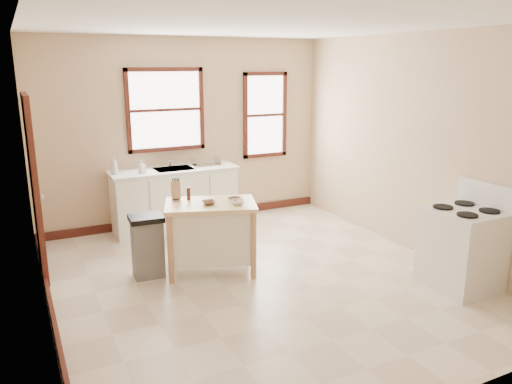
# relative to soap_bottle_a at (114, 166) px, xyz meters

# --- Properties ---
(floor) EXTENTS (5.00, 5.00, 0.00)m
(floor) POSITION_rel_soap_bottle_a_xyz_m (1.15, -2.19, -1.04)
(floor) COLOR beige
(floor) RESTS_ON ground
(ceiling) EXTENTS (5.00, 5.00, 0.00)m
(ceiling) POSITION_rel_soap_bottle_a_xyz_m (1.15, -2.19, 1.76)
(ceiling) COLOR white
(ceiling) RESTS_ON ground
(wall_back) EXTENTS (4.50, 0.04, 2.80)m
(wall_back) POSITION_rel_soap_bottle_a_xyz_m (1.15, 0.31, 0.36)
(wall_back) COLOR tan
(wall_back) RESTS_ON ground
(wall_left) EXTENTS (0.04, 5.00, 2.80)m
(wall_left) POSITION_rel_soap_bottle_a_xyz_m (-1.10, -2.19, 0.36)
(wall_left) COLOR tan
(wall_left) RESTS_ON ground
(wall_right) EXTENTS (0.04, 5.00, 2.80)m
(wall_right) POSITION_rel_soap_bottle_a_xyz_m (3.40, -2.19, 0.36)
(wall_right) COLOR tan
(wall_right) RESTS_ON ground
(window_main) EXTENTS (1.17, 0.06, 1.22)m
(window_main) POSITION_rel_soap_bottle_a_xyz_m (0.85, 0.29, 0.71)
(window_main) COLOR #3C1610
(window_main) RESTS_ON wall_back
(window_side) EXTENTS (0.77, 0.06, 1.37)m
(window_side) POSITION_rel_soap_bottle_a_xyz_m (2.50, 0.29, 0.56)
(window_side) COLOR #3C1610
(window_side) RESTS_ON wall_back
(door_left) EXTENTS (0.06, 0.90, 2.10)m
(door_left) POSITION_rel_soap_bottle_a_xyz_m (-1.06, -0.89, 0.01)
(door_left) COLOR #3C1610
(door_left) RESTS_ON ground
(baseboard_back) EXTENTS (4.50, 0.04, 0.12)m
(baseboard_back) POSITION_rel_soap_bottle_a_xyz_m (1.15, 0.28, -0.98)
(baseboard_back) COLOR #3C1610
(baseboard_back) RESTS_ON ground
(baseboard_left) EXTENTS (0.04, 5.00, 0.12)m
(baseboard_left) POSITION_rel_soap_bottle_a_xyz_m (-1.07, -2.19, -0.98)
(baseboard_left) COLOR #3C1610
(baseboard_left) RESTS_ON ground
(sink_counter) EXTENTS (1.86, 0.62, 0.92)m
(sink_counter) POSITION_rel_soap_bottle_a_xyz_m (0.85, 0.01, -0.58)
(sink_counter) COLOR white
(sink_counter) RESTS_ON ground
(faucet) EXTENTS (0.03, 0.03, 0.22)m
(faucet) POSITION_rel_soap_bottle_a_xyz_m (0.85, 0.19, -0.01)
(faucet) COLOR silver
(faucet) RESTS_ON sink_counter
(soap_bottle_a) EXTENTS (0.10, 0.10, 0.24)m
(soap_bottle_a) POSITION_rel_soap_bottle_a_xyz_m (0.00, 0.00, 0.00)
(soap_bottle_a) COLOR #B2B2B2
(soap_bottle_a) RESTS_ON sink_counter
(soap_bottle_b) EXTENTS (0.10, 0.11, 0.18)m
(soap_bottle_b) POSITION_rel_soap_bottle_a_xyz_m (0.37, -0.08, -0.03)
(soap_bottle_b) COLOR #B2B2B2
(soap_bottle_b) RESTS_ON sink_counter
(dish_rack) EXTENTS (0.48, 0.40, 0.10)m
(dish_rack) POSITION_rel_soap_bottle_a_xyz_m (1.36, 0.02, -0.07)
(dish_rack) COLOR silver
(dish_rack) RESTS_ON sink_counter
(kitchen_island) EXTENTS (1.20, 0.96, 0.85)m
(kitchen_island) POSITION_rel_soap_bottle_a_xyz_m (0.75, -1.73, -0.61)
(kitchen_island) COLOR #EBBB8A
(kitchen_island) RESTS_ON ground
(knife_block) EXTENTS (0.12, 0.12, 0.20)m
(knife_block) POSITION_rel_soap_bottle_a_xyz_m (0.44, -1.40, -0.09)
(knife_block) COLOR tan
(knife_block) RESTS_ON kitchen_island
(pepper_grinder) EXTENTS (0.05, 0.05, 0.15)m
(pepper_grinder) POSITION_rel_soap_bottle_a_xyz_m (0.57, -1.49, -0.12)
(pepper_grinder) COLOR #431C12
(pepper_grinder) RESTS_ON kitchen_island
(bowl_a) EXTENTS (0.17, 0.17, 0.04)m
(bowl_a) POSITION_rel_soap_bottle_a_xyz_m (0.71, -1.78, -0.17)
(bowl_a) COLOR brown
(bowl_a) RESTS_ON kitchen_island
(bowl_b) EXTENTS (0.18, 0.18, 0.04)m
(bowl_b) POSITION_rel_soap_bottle_a_xyz_m (1.04, -1.78, -0.17)
(bowl_b) COLOR brown
(bowl_b) RESTS_ON kitchen_island
(bowl_c) EXTENTS (0.19, 0.19, 0.05)m
(bowl_c) POSITION_rel_soap_bottle_a_xyz_m (1.01, -1.92, -0.17)
(bowl_c) COLOR white
(bowl_c) RESTS_ON kitchen_island
(trash_bin) EXTENTS (0.40, 0.34, 0.74)m
(trash_bin) POSITION_rel_soap_bottle_a_xyz_m (0.04, -1.53, -0.67)
(trash_bin) COLOR slate
(trash_bin) RESTS_ON ground
(gas_stove) EXTENTS (0.72, 0.72, 1.16)m
(gas_stove) POSITION_rel_soap_bottle_a_xyz_m (3.06, -3.34, -0.46)
(gas_stove) COLOR silver
(gas_stove) RESTS_ON ground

